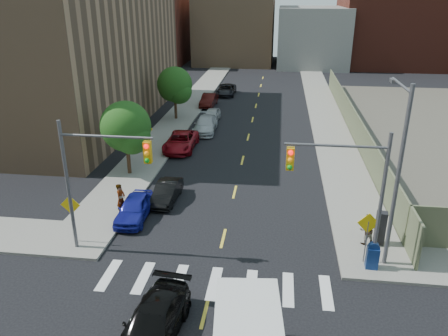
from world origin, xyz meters
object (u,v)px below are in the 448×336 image
(parked_car_black, at_px, (167,192))
(parked_car_maroon, at_px, (209,100))
(mailbox, at_px, (373,256))
(parked_car_blue, at_px, (134,208))
(parked_car_red, at_px, (181,141))
(parked_car_silver, at_px, (205,125))
(parked_car_grey, at_px, (226,90))
(payphone, at_px, (380,228))
(parked_car_white, at_px, (212,115))
(black_sedan, at_px, (153,324))
(pedestrian_west, at_px, (121,199))
(pedestrian_east, at_px, (367,229))

(parked_car_black, bearing_deg, parked_car_maroon, 94.47)
(parked_car_black, relative_size, mailbox, 2.71)
(parked_car_blue, xyz_separation_m, parked_car_black, (1.30, 2.54, -0.07))
(parked_car_black, bearing_deg, parked_car_red, 98.72)
(parked_car_silver, xyz_separation_m, parked_car_maroon, (-1.30, 10.07, -0.01))
(parked_car_grey, bearing_deg, payphone, -70.46)
(parked_car_silver, bearing_deg, parked_car_red, -104.93)
(parked_car_black, height_order, parked_car_white, parked_car_white)
(parked_car_black, height_order, black_sedan, black_sedan)
(black_sedan, height_order, pedestrian_west, pedestrian_west)
(black_sedan, distance_m, mailbox, 10.84)
(parked_car_maroon, relative_size, black_sedan, 0.88)
(payphone, bearing_deg, parked_car_blue, -174.98)
(parked_car_red, xyz_separation_m, parked_car_silver, (1.24, 5.19, 0.00))
(parked_car_blue, height_order, pedestrian_west, pedestrian_west)
(parked_car_red, xyz_separation_m, payphone, (13.70, -13.59, 0.35))
(parked_car_maroon, bearing_deg, pedestrian_west, -89.77)
(parked_car_white, bearing_deg, black_sedan, -83.50)
(parked_car_red, relative_size, mailbox, 3.70)
(pedestrian_west, bearing_deg, parked_car_grey, 4.91)
(mailbox, height_order, pedestrian_east, pedestrian_east)
(parked_car_maroon, xyz_separation_m, payphone, (13.76, -28.86, 0.36))
(parked_car_black, bearing_deg, pedestrian_east, -16.85)
(parked_car_white, bearing_deg, pedestrian_east, -60.73)
(parked_car_grey, height_order, payphone, payphone)
(parked_car_blue, bearing_deg, parked_car_red, 88.26)
(mailbox, bearing_deg, parked_car_maroon, 115.00)
(parked_car_red, relative_size, pedestrian_east, 3.00)
(black_sedan, bearing_deg, mailbox, 37.63)
(parked_car_blue, distance_m, parked_car_maroon, 27.60)
(parked_car_black, relative_size, pedestrian_west, 1.95)
(mailbox, xyz_separation_m, pedestrian_west, (-13.85, 3.79, 0.29))
(parked_car_maroon, bearing_deg, parked_car_silver, -80.60)
(parked_car_black, bearing_deg, parked_car_white, 91.50)
(parked_car_white, xyz_separation_m, black_sedan, (2.46, -30.64, 0.07))
(payphone, bearing_deg, parked_car_black, 173.29)
(black_sedan, bearing_deg, pedestrian_west, 121.87)
(parked_car_maroon, distance_m, payphone, 31.98)
(pedestrian_west, bearing_deg, payphone, -87.15)
(parked_car_maroon, relative_size, mailbox, 3.10)
(parked_car_red, relative_size, parked_car_white, 1.38)
(parked_car_black, height_order, pedestrian_west, pedestrian_west)
(parked_car_white, distance_m, parked_car_grey, 12.41)
(parked_car_white, distance_m, mailbox, 27.54)
(parked_car_red, distance_m, pedestrian_east, 18.88)
(parked_car_black, bearing_deg, parked_car_silver, 91.50)
(payphone, bearing_deg, parked_car_white, 129.12)
(parked_car_silver, relative_size, parked_car_grey, 1.02)
(parked_car_blue, bearing_deg, mailbox, -16.85)
(parked_car_maroon, xyz_separation_m, black_sedan, (3.76, -36.88, 0.00))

